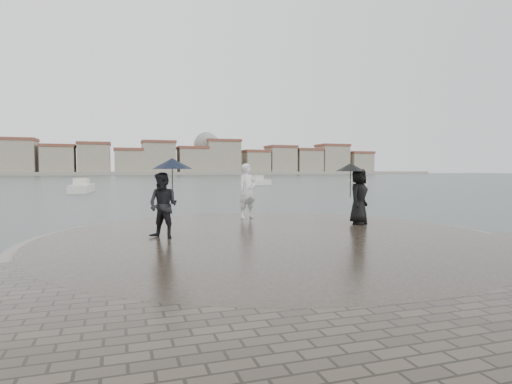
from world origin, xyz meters
name	(u,v)px	position (x,y,z in m)	size (l,w,h in m)	color
ground	(335,282)	(0.00, 0.00, 0.00)	(400.00, 400.00, 0.00)	#2B3835
kerb_ring	(271,243)	(0.00, 3.50, 0.16)	(12.50, 12.50, 0.32)	gray
quay_tip	(271,242)	(0.00, 3.50, 0.18)	(11.90, 11.90, 0.36)	#2D261E
statue	(247,191)	(0.57, 7.59, 1.34)	(0.71, 0.47, 1.96)	silver
visitor_left	(166,194)	(-2.68, 4.01, 1.48)	(1.29, 1.13, 2.04)	black
visitor_right	(357,190)	(3.43, 4.92, 1.45)	(1.25, 1.08, 1.95)	black
far_skyline	(111,160)	(-6.29, 160.71, 5.61)	(260.00, 20.00, 37.00)	gray
boats	(248,184)	(10.90, 41.70, 0.38)	(35.57, 17.71, 1.50)	beige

